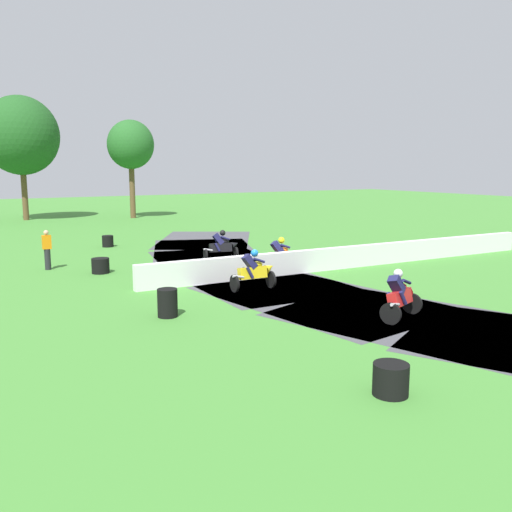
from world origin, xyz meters
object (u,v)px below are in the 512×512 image
tire_stack_near (108,241)px  tire_stack_mid_b (167,303)px  motorcycle_trailing_yellow (254,271)px  track_marshal (47,250)px  tire_stack_mid_a (101,266)px  tire_stack_far (391,379)px  motorcycle_lead_black (222,246)px  motorcycle_chase_orange (281,255)px  motorcycle_fourth_red (401,295)px

tire_stack_near → tire_stack_mid_b: (-2.22, -14.35, 0.10)m
motorcycle_trailing_yellow → tire_stack_mid_b: bearing=-155.3°
track_marshal → tire_stack_mid_a: bearing=-47.7°
tire_stack_mid_a → tire_stack_far: bearing=-83.7°
tire_stack_mid_b → motorcycle_lead_black: bearing=53.9°
motorcycle_chase_orange → motorcycle_fourth_red: (-0.88, -7.48, -0.00)m
motorcycle_fourth_red → track_marshal: 14.47m
motorcycle_fourth_red → tire_stack_near: 18.04m
tire_stack_mid_a → track_marshal: track_marshal is taller
motorcycle_lead_black → tire_stack_mid_a: (-5.50, -0.23, -0.35)m
motorcycle_lead_black → motorcycle_chase_orange: (0.93, -3.45, 0.00)m
motorcycle_trailing_yellow → tire_stack_mid_b: (-3.83, -1.76, -0.26)m
track_marshal → motorcycle_trailing_yellow: bearing=-53.5°
motorcycle_fourth_red → tire_stack_near: size_ratio=2.79×
motorcycle_lead_black → tire_stack_mid_a: motorcycle_lead_black is taller
tire_stack_mid_b → motorcycle_fourth_red: bearing=-31.1°
tire_stack_far → motorcycle_fourth_red: bearing=43.4°
tire_stack_mid_b → track_marshal: size_ratio=0.49×
motorcycle_lead_black → track_marshal: 7.34m
motorcycle_trailing_yellow → tire_stack_far: size_ratio=2.54×
motorcycle_lead_black → motorcycle_fourth_red: 10.93m
motorcycle_fourth_red → tire_stack_far: (-3.96, -3.74, -0.35)m
motorcycle_lead_black → motorcycle_fourth_red: (0.06, -10.93, -0.00)m
motorcycle_trailing_yellow → motorcycle_fourth_red: size_ratio=1.01×
motorcycle_fourth_red → tire_stack_mid_a: size_ratio=2.42×
motorcycle_chase_orange → motorcycle_fourth_red: size_ratio=1.02×
tire_stack_mid_b → motorcycle_chase_orange: bearing=32.6°
motorcycle_fourth_red → motorcycle_chase_orange: bearing=83.3°
tire_stack_near → tire_stack_far: same height
motorcycle_lead_black → tire_stack_mid_b: (-5.52, -7.57, -0.25)m
tire_stack_mid_a → tire_stack_far: size_ratio=1.03×
track_marshal → motorcycle_lead_black: bearing=-12.6°
motorcycle_trailing_yellow → tire_stack_near: bearing=97.3°
tire_stack_mid_a → track_marshal: size_ratio=0.42×
motorcycle_chase_orange → tire_stack_mid_b: size_ratio=2.14×
motorcycle_trailing_yellow → motorcycle_fourth_red: bearing=-71.2°
motorcycle_lead_black → tire_stack_far: size_ratio=2.57×
tire_stack_mid_a → tire_stack_mid_b: (-0.02, -7.34, 0.10)m
motorcycle_lead_black → motorcycle_fourth_red: bearing=-89.7°
motorcycle_fourth_red → tire_stack_far: motorcycle_fourth_red is taller
motorcycle_trailing_yellow → tire_stack_mid_a: (-3.81, 5.57, -0.36)m
motorcycle_trailing_yellow → tire_stack_mid_b: motorcycle_trailing_yellow is taller
motorcycle_trailing_yellow → motorcycle_fourth_red: 5.42m
motorcycle_trailing_yellow → tire_stack_far: (-2.21, -8.87, -0.36)m
motorcycle_trailing_yellow → track_marshal: size_ratio=1.04×
motorcycle_lead_black → motorcycle_fourth_red: size_ratio=1.02×
tire_stack_mid_a → tire_stack_far: 14.53m
motorcycle_fourth_red → tire_stack_near: (-3.36, 17.72, -0.35)m
tire_stack_mid_a → tire_stack_mid_b: tire_stack_mid_b is taller
motorcycle_chase_orange → tire_stack_near: (-4.23, 10.24, -0.35)m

